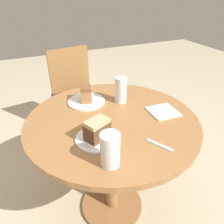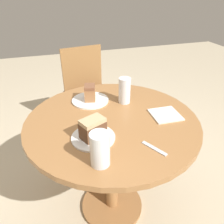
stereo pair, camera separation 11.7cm
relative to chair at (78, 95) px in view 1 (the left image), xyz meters
The scene contains 11 objects.
ground_plane 1.01m from the chair, 93.26° to the right, with size 8.00×8.00×0.00m, color beige.
table 0.91m from the chair, 93.26° to the right, with size 0.94×0.94×0.74m.
chair is the anchor object (origin of this frame).
plate_near 0.73m from the chair, 100.17° to the right, with size 0.23×0.23×0.01m.
plate_far 1.09m from the chair, 100.32° to the right, with size 0.21×0.21×0.01m.
cake_slice_near 0.75m from the chair, 100.17° to the right, with size 0.08×0.10×0.10m.
cake_slice_far 1.11m from the chair, 100.32° to the right, with size 0.13×0.11×0.10m.
glass_lemonade 0.82m from the chair, 84.06° to the right, with size 0.07×0.07×0.16m.
glass_water 1.27m from the chair, 99.38° to the right, with size 0.08×0.08×0.15m.
napkin_stack 1.02m from the chair, 75.80° to the right, with size 0.16×0.16×0.01m.
spoon 1.23m from the chair, 87.52° to the right, with size 0.08×0.12×0.00m.
Camera 1 is at (-0.41, -0.91, 1.38)m, focal length 35.00 mm.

